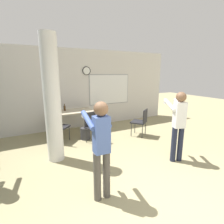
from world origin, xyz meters
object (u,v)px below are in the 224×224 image
Objects in this scene: bottle_on_table at (65,108)px; person_playing_side at (178,121)px; chair_table_front at (93,125)px; chair_table_left at (59,126)px; folding_table at (71,113)px; chair_mid_room at (141,120)px; person_playing_front at (101,143)px.

person_playing_side is (1.81, -3.08, 0.08)m from bottle_on_table.
chair_table_front is at bearing -65.58° from bottle_on_table.
bottle_on_table is 0.26× the size of chair_table_left.
chair_table_left reaches higher than folding_table.
chair_mid_room is 3.07m from person_playing_front.
chair_table_left is 0.55× the size of person_playing_side.
folding_table is 0.83m from chair_table_left.
bottle_on_table is 1.33m from chair_table_front.
person_playing_side is at bearing -59.59° from bottle_on_table.
bottle_on_table is (-0.17, 0.15, 0.14)m from folding_table.
person_playing_side is at bearing 9.27° from person_playing_front.
person_playing_front reaches higher than folding_table.
chair_table_front and chair_table_left have the same top height.
person_playing_front reaches higher than chair_table_left.
chair_mid_room is (2.42, -0.64, 0.00)m from chair_table_left.
person_playing_side is (1.27, -1.91, 0.43)m from chair_table_front.
chair_mid_room is (1.53, -0.22, 0.00)m from chair_table_front.
folding_table is 1.10m from chair_table_front.
chair_table_front is at bearing 171.70° from chair_mid_room.
chair_table_front is at bearing -24.81° from chair_table_left.
folding_table is 1.62× the size of chair_mid_room.
chair_table_left is 2.69m from person_playing_front.
chair_table_front is 1.00× the size of chair_table_left.
chair_mid_room is at bearing -34.04° from bottle_on_table.
chair_table_front is at bearing -70.62° from folding_table.
person_playing_front is at bearing -108.53° from chair_table_front.
bottle_on_table is at bearing 86.32° from person_playing_front.
person_playing_side reaches higher than chair_mid_room.
person_playing_side reaches higher than folding_table.
bottle_on_table reaches higher than chair_table_left.
person_playing_front reaches higher than bottle_on_table.
person_playing_front reaches higher than chair_mid_room.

